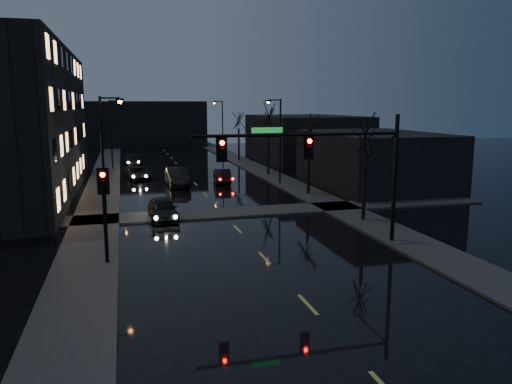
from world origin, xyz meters
TOP-DOWN VIEW (x-y plane):
  - ground at (0.00, 0.00)m, footprint 160.00×160.00m
  - sidewalk_left at (-8.50, 35.00)m, footprint 3.00×140.00m
  - sidewalk_right at (8.50, 35.00)m, footprint 3.00×140.00m
  - sidewalk_cross at (0.00, 18.50)m, footprint 40.00×3.00m
  - commercial_right_near at (15.50, 26.00)m, footprint 10.00×14.00m
  - commercial_right_far at (17.00, 48.00)m, footprint 12.00×18.00m
  - far_block at (-3.00, 78.00)m, footprint 22.00×10.00m
  - signal_mast at (3.85, 9.00)m, footprint 11.11×0.41m
  - signal_pole_left at (-7.50, 8.99)m, footprint 0.35×0.41m
  - tree_near at (8.40, 14.00)m, footprint 3.52×3.52m
  - tree_mid_a at (8.40, 24.00)m, footprint 3.30×3.30m
  - tree_mid_b at (8.40, 36.00)m, footprint 3.74×3.74m
  - tree_far at (8.40, 50.00)m, footprint 3.43×3.43m
  - streetlight_l_near at (-7.58, 18.00)m, footprint 1.53×0.28m
  - streetlight_l_far at (-7.58, 45.00)m, footprint 1.53×0.28m
  - streetlight_r_mid at (7.58, 30.00)m, footprint 1.53×0.28m
  - streetlight_r_far at (7.58, 58.00)m, footprint 1.53×0.28m
  - oncoming_car_a at (-4.19, 17.71)m, footprint 1.88×4.41m
  - oncoming_car_b at (-1.80, 31.28)m, footprint 1.92×5.15m
  - oncoming_car_c at (-5.10, 36.32)m, footprint 2.43×4.80m
  - oncoming_car_d at (-5.41, 48.67)m, footprint 2.40×4.72m
  - lead_car at (2.57, 32.00)m, footprint 1.97×4.39m

SIDE VIEW (x-z plane):
  - ground at x=0.00m, z-range 0.00..0.00m
  - sidewalk_left at x=-8.50m, z-range 0.00..0.12m
  - sidewalk_right at x=8.50m, z-range 0.00..0.12m
  - sidewalk_cross at x=0.00m, z-range 0.00..0.12m
  - oncoming_car_c at x=-5.10m, z-range 0.00..1.30m
  - oncoming_car_d at x=-5.41m, z-range 0.00..1.31m
  - lead_car at x=2.57m, z-range 0.00..1.40m
  - oncoming_car_a at x=-4.19m, z-range 0.00..1.49m
  - oncoming_car_b at x=-1.80m, z-range 0.00..1.68m
  - commercial_right_near at x=15.50m, z-range 0.00..5.00m
  - commercial_right_far at x=17.00m, z-range 0.00..6.00m
  - signal_pole_left at x=-7.50m, z-range 0.75..5.27m
  - far_block at x=-3.00m, z-range 0.00..8.00m
  - streetlight_l_near at x=-7.58m, z-range 0.77..8.77m
  - streetlight_l_far at x=-7.58m, z-range 0.77..8.77m
  - streetlight_r_mid at x=7.58m, z-range 0.77..8.77m
  - streetlight_r_far at x=7.58m, z-range 0.77..8.77m
  - signal_mast at x=3.85m, z-range 1.37..8.37m
  - tree_mid_a at x=8.40m, z-range 2.04..9.61m
  - tree_far at x=8.40m, z-range 2.12..10.00m
  - tree_near at x=8.40m, z-range 2.18..10.26m
  - tree_mid_b at x=8.40m, z-range 2.32..10.90m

